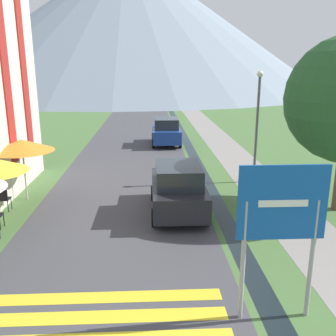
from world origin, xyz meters
The scene contains 12 objects.
ground_plane centered at (0.00, 20.00, 0.00)m, with size 160.00×160.00×0.00m, color #476B38.
road centered at (-2.50, 30.00, 0.00)m, with size 6.40×60.00×0.01m.
footpath centered at (3.60, 30.00, 0.00)m, with size 2.20×60.00×0.01m.
drainage_channel centered at (1.20, 30.00, 0.00)m, with size 0.60×60.00×0.00m.
crosswalk_marking centered at (-2.50, 3.55, 0.01)m, with size 5.44×2.54×0.01m.
mountain_distant centered at (-5.80, 82.64, 14.26)m, with size 82.63×82.63×28.51m.
road_sign centered at (1.19, 3.75, 2.23)m, with size 1.79×0.11×3.34m.
parked_car_near centered at (-0.40, 9.77, 0.91)m, with size 1.94×3.97×1.82m.
parked_car_far centered at (-0.28, 22.08, 0.91)m, with size 1.93×3.83×1.82m.
cafe_chair_far_right centered at (-6.77, 10.17, 0.51)m, with size 0.40×0.40×0.85m.
cafe_umbrella_rear_orange centered at (-6.35, 11.49, 2.20)m, with size 2.45×2.45×2.43m.
streetlamp centered at (3.39, 13.37, 2.96)m, with size 0.28×0.28×4.98m.
Camera 1 is at (-1.39, -3.00, 5.14)m, focal length 40.00 mm.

